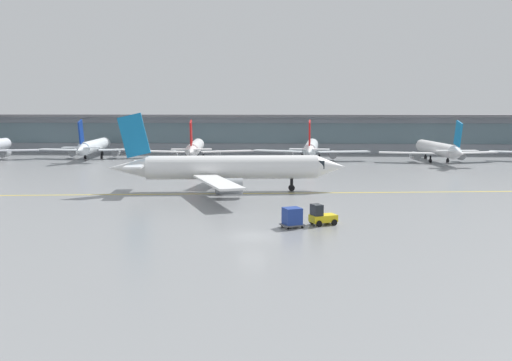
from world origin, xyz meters
TOP-DOWN VIEW (x-y plane):
  - ground_plane at (0.00, 0.00)m, footprint 400.00×400.00m
  - taxiway_centreline_stripe at (-4.12, 24.55)m, footprint 109.50×11.25m
  - terminal_concourse at (0.00, 93.38)m, footprint 193.42×11.00m
  - gate_airplane_1 at (-39.62, 74.18)m, footprint 25.20×27.21m
  - gate_airplane_2 at (-16.13, 70.40)m, footprint 25.21×27.21m
  - gate_airplane_3 at (8.97, 71.70)m, footprint 25.21×27.21m
  - gate_airplane_4 at (35.35, 69.24)m, footprint 25.22×27.21m
  - taxiing_regional_jet at (-4.54, 26.50)m, footprint 32.70×30.25m
  - baggage_tug at (6.63, 5.23)m, footprint 2.95×2.43m
  - cargo_dolly_lead at (3.72, 3.90)m, footprint 2.58×2.33m

SIDE VIEW (x-z plane):
  - ground_plane at x=0.00m, z-range 0.00..0.00m
  - taxiway_centreline_stripe at x=-4.12m, z-range 0.00..0.01m
  - baggage_tug at x=6.63m, z-range -0.16..1.94m
  - cargo_dolly_lead at x=3.72m, z-range 0.08..2.02m
  - gate_airplane_1 at x=-39.62m, z-range -1.80..7.20m
  - gate_airplane_2 at x=-16.13m, z-range -1.80..7.20m
  - gate_airplane_3 at x=8.97m, z-range -1.80..7.20m
  - gate_airplane_4 at x=35.35m, z-range -1.80..7.20m
  - taxiing_regional_jet at x=-4.54m, z-range -2.17..8.66m
  - terminal_concourse at x=0.00m, z-range 0.12..9.72m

